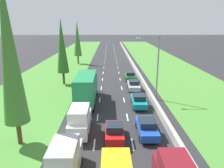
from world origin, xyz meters
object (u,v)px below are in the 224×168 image
Objects in this scene: silver_sedan_right_lane at (134,85)px; poplar_tree_nearest at (9,50)px; red_hatchback_centre_lane at (114,132)px; poplar_tree_third at (77,39)px; poplar_tree_second at (62,46)px; street_light_mast at (155,64)px; blue_sedan_right_lane at (147,127)px; teal_sedan_right_lane at (139,100)px; silver_van_left_lane at (65,161)px; green_hatchback_right_lane at (130,76)px; green_box_truck_left_lane at (87,88)px; white_van_left_lane at (80,120)px.

silver_sedan_right_lane is 22.03m from poplar_tree_nearest.
poplar_tree_third is at bearing 102.46° from red_hatchback_centre_lane.
street_light_mast is at bearing -30.00° from poplar_tree_second.
blue_sedan_right_lane is at bearing 16.68° from red_hatchback_centre_lane.
poplar_tree_second reaches higher than poplar_tree_third.
silver_sedan_right_lane is at bearing 88.71° from blue_sedan_right_lane.
teal_sedan_right_lane is at bearing -133.49° from street_light_mast.
silver_van_left_lane is 1.26× the size of green_hatchback_right_lane.
poplar_tree_nearest reaches higher than green_box_truck_left_lane.
street_light_mast is at bearing 62.27° from red_hatchback_centre_lane.
green_box_truck_left_lane is (-0.16, 8.56, 0.78)m from white_van_left_lane.
blue_sedan_right_lane is 1.15× the size of red_hatchback_centre_lane.
green_box_truck_left_lane is 12.06m from poplar_tree_second.
silver_sedan_right_lane is at bearing 89.10° from teal_sedan_right_lane.
white_van_left_lane is at bearing 88.41° from silver_van_left_lane.
red_hatchback_centre_lane is 10.59m from green_box_truck_left_lane.
green_hatchback_right_lane is (0.09, 13.67, 0.02)m from teal_sedan_right_lane.
poplar_tree_second reaches higher than teal_sedan_right_lane.
silver_sedan_right_lane is 6.94m from street_light_mast.
white_van_left_lane reaches higher than teal_sedan_right_lane.
silver_van_left_lane is 9.25m from blue_sedan_right_lane.
silver_van_left_lane is at bearing -108.45° from silver_sedan_right_lane.
teal_sedan_right_lane is at bearing -68.77° from poplar_tree_third.
blue_sedan_right_lane is 11.57m from street_light_mast.
poplar_tree_nearest is at bearing -118.04° from green_hatchback_right_lane.
street_light_mast is (9.34, 9.98, 3.83)m from white_van_left_lane.
white_van_left_lane is 22.12m from green_hatchback_right_lane.
poplar_tree_second is (-0.04, 20.30, -1.68)m from poplar_tree_nearest.
red_hatchback_centre_lane is 0.41× the size of green_box_truck_left_lane.
poplar_tree_third is at bearing 90.39° from poplar_tree_nearest.
silver_van_left_lane is at bearing -90.07° from green_box_truck_left_lane.
poplar_tree_third is (-12.38, 31.86, 5.92)m from teal_sedan_right_lane.
white_van_left_lane is 0.54× the size of street_light_mast.
silver_van_left_lane is 1.09× the size of silver_sedan_right_lane.
blue_sedan_right_lane is at bearing -3.09° from white_van_left_lane.
blue_sedan_right_lane is (6.79, 6.26, -0.59)m from silver_van_left_lane.
red_hatchback_centre_lane is at bearing -66.20° from poplar_tree_second.
poplar_tree_third is 32.82m from street_light_mast.
blue_sedan_right_lane and teal_sedan_right_lane have the same top height.
poplar_tree_nearest is at bearing -89.61° from poplar_tree_third.
teal_sedan_right_lane is 0.30× the size of poplar_tree_nearest.
silver_sedan_right_lane is at bearing -89.75° from green_hatchback_right_lane.
green_hatchback_right_lane is (3.52, 22.32, 0.00)m from red_hatchback_centre_lane.
poplar_tree_nearest is at bearing -89.88° from poplar_tree_second.
poplar_tree_second is at bearing -89.34° from poplar_tree_third.
silver_van_left_lane is at bearing -78.44° from poplar_tree_second.
poplar_tree_second is at bearing 101.56° from silver_van_left_lane.
poplar_tree_third is (-0.24, 20.76, -0.11)m from poplar_tree_second.
red_hatchback_centre_lane is (-3.20, -0.96, 0.02)m from blue_sedan_right_lane.
street_light_mast is (14.88, -29.22, -1.50)m from poplar_tree_third.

